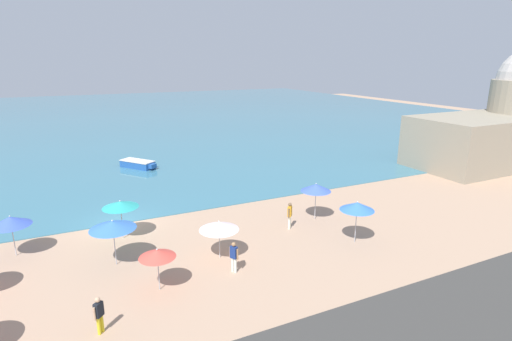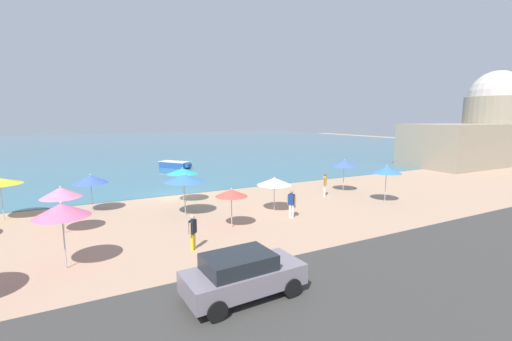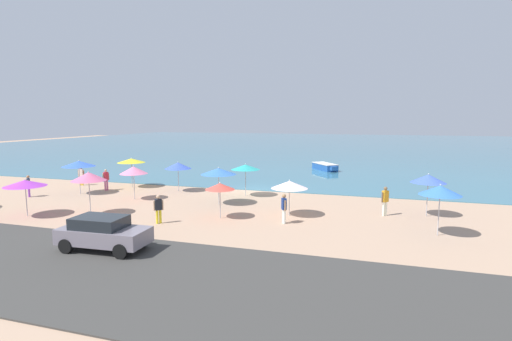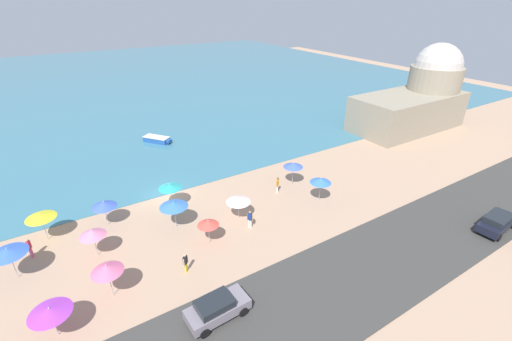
{
  "view_description": "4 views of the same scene",
  "coord_description": "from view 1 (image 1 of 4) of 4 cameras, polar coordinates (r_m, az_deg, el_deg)",
  "views": [
    {
      "loc": [
        -2.45,
        -26.27,
        10.61
      ],
      "look_at": [
        11.22,
        2.18,
        1.83
      ],
      "focal_mm": 28.0,
      "sensor_mm": 36.0,
      "label": 1
    },
    {
      "loc": [
        -6.48,
        -25.45,
        5.86
      ],
      "look_at": [
        6.38,
        -1.15,
        1.62
      ],
      "focal_mm": 24.0,
      "sensor_mm": 36.0,
      "label": 2
    },
    {
      "loc": [
        9.58,
        -30.27,
        5.89
      ],
      "look_at": [
        0.85,
        -2.57,
        2.01
      ],
      "focal_mm": 28.0,
      "sensor_mm": 36.0,
      "label": 3
    },
    {
      "loc": [
        -7.77,
        -29.86,
        17.98
      ],
      "look_at": [
        8.71,
        -3.39,
        1.92
      ],
      "focal_mm": 24.0,
      "sensor_mm": 36.0,
      "label": 4
    }
  ],
  "objects": [
    {
      "name": "sea",
      "position": [
        82.0,
        -23.91,
        6.81
      ],
      "size": [
        150.0,
        110.0,
        0.05
      ],
      "primitive_type": "cube",
      "color": "teal",
      "rests_on": "ground_plane"
    },
    {
      "name": "skiff_nearshore",
      "position": [
        42.07,
        -16.5,
        0.89
      ],
      "size": [
        3.27,
        3.84,
        0.75
      ],
      "color": "#2454A0",
      "rests_on": "sea"
    },
    {
      "name": "bather_3",
      "position": [
        17.93,
        -21.52,
        -18.44
      ],
      "size": [
        0.43,
        0.42,
        1.62
      ],
      "color": "yellow",
      "rests_on": "ground_plane"
    },
    {
      "name": "beach_umbrella_11",
      "position": [
        27.26,
        8.57,
        -2.43
      ],
      "size": [
        2.05,
        2.05,
        2.59
      ],
      "color": "#B2B2B7",
      "rests_on": "ground_plane"
    },
    {
      "name": "bather_1",
      "position": [
        20.91,
        -3.19,
        -12.03
      ],
      "size": [
        0.37,
        0.51,
        1.68
      ],
      "color": "silver",
      "rests_on": "ground_plane"
    },
    {
      "name": "beach_umbrella_6",
      "position": [
        19.53,
        -13.93,
        -11.45
      ],
      "size": [
        1.74,
        1.74,
        2.16
      ],
      "color": "#B2B2B7",
      "rests_on": "ground_plane"
    },
    {
      "name": "beach_umbrella_7",
      "position": [
        25.83,
        -31.66,
        -6.18
      ],
      "size": [
        2.11,
        2.11,
        2.4
      ],
      "color": "#B2B2B7",
      "rests_on": "ground_plane"
    },
    {
      "name": "ground_plane",
      "position": [
        28.44,
        -18.97,
        -7.25
      ],
      "size": [
        160.0,
        160.0,
        0.0
      ],
      "primitive_type": "plane",
      "color": "tan"
    },
    {
      "name": "beach_umbrella_2",
      "position": [
        24.26,
        14.25,
        -4.97
      ],
      "size": [
        2.03,
        2.03,
        2.62
      ],
      "color": "#B2B2B7",
      "rests_on": "ground_plane"
    },
    {
      "name": "beach_umbrella_0",
      "position": [
        21.99,
        -5.3,
        -7.86
      ],
      "size": [
        2.2,
        2.2,
        2.2
      ],
      "color": "#B2B2B7",
      "rests_on": "ground_plane"
    },
    {
      "name": "harbor_fortress",
      "position": [
        50.26,
        32.5,
        5.94
      ],
      "size": [
        17.59,
        8.02,
        11.9
      ],
      "color": "gray",
      "rests_on": "ground_plane"
    },
    {
      "name": "beach_umbrella_4",
      "position": [
        22.34,
        -19.81,
        -7.34
      ],
      "size": [
        2.42,
        2.42,
        2.56
      ],
      "color": "#B2B2B7",
      "rests_on": "ground_plane"
    },
    {
      "name": "beach_umbrella_3",
      "position": [
        25.46,
        -18.82,
        -4.6
      ],
      "size": [
        2.17,
        2.17,
        2.47
      ],
      "color": "#B2B2B7",
      "rests_on": "ground_plane"
    },
    {
      "name": "bather_5",
      "position": [
        25.96,
        4.84,
        -6.23
      ],
      "size": [
        0.43,
        0.43,
        1.78
      ],
      "color": "white",
      "rests_on": "ground_plane"
    }
  ]
}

